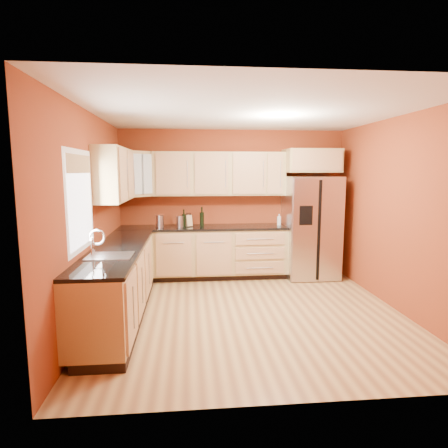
{
  "coord_description": "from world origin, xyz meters",
  "views": [
    {
      "loc": [
        -0.8,
        -4.73,
        1.87
      ],
      "look_at": [
        -0.26,
        0.9,
        1.07
      ],
      "focal_mm": 30.0,
      "sensor_mm": 36.0,
      "label": 1
    }
  ],
  "objects": [
    {
      "name": "floor",
      "position": [
        0.0,
        0.0,
        0.0
      ],
      "size": [
        4.0,
        4.0,
        0.0
      ],
      "primitive_type": "plane",
      "color": "olive",
      "rests_on": "ground"
    },
    {
      "name": "ceiling",
      "position": [
        0.0,
        0.0,
        2.6
      ],
      "size": [
        4.0,
        4.0,
        0.0
      ],
      "primitive_type": "plane",
      "color": "silver",
      "rests_on": "wall_back"
    },
    {
      "name": "window",
      "position": [
        -1.98,
        -0.5,
        1.55
      ],
      "size": [
        0.03,
        0.9,
        1.0
      ],
      "primitive_type": "cube",
      "color": "white",
      "rests_on": "wall_left"
    },
    {
      "name": "countertop_left",
      "position": [
        -1.69,
        0.0,
        0.9
      ],
      "size": [
        0.62,
        2.8,
        0.04
      ],
      "primitive_type": "cube",
      "color": "black",
      "rests_on": "base_cabinets_left"
    },
    {
      "name": "upper_cabinets_back",
      "position": [
        -0.25,
        1.83,
        1.83
      ],
      "size": [
        2.3,
        0.33,
        0.75
      ],
      "primitive_type": "cube",
      "color": "tan",
      "rests_on": "wall_back"
    },
    {
      "name": "base_cabinets_back",
      "position": [
        -0.55,
        1.7,
        0.44
      ],
      "size": [
        2.9,
        0.6,
        0.88
      ],
      "primitive_type": "cube",
      "color": "tan",
      "rests_on": "floor"
    },
    {
      "name": "countertop_back",
      "position": [
        -0.55,
        1.69,
        0.9
      ],
      "size": [
        2.9,
        0.62,
        0.04
      ],
      "primitive_type": "cube",
      "color": "black",
      "rests_on": "base_cabinets_back"
    },
    {
      "name": "knife_block",
      "position": [
        -0.8,
        1.72,
        1.02
      ],
      "size": [
        0.13,
        0.12,
        0.2
      ],
      "primitive_type": "cube",
      "rotation": [
        0.0,
        0.0,
        0.4
      ],
      "color": "tan",
      "rests_on": "countertop_back"
    },
    {
      "name": "canister_left",
      "position": [
        -0.95,
        1.64,
        1.02
      ],
      "size": [
        0.15,
        0.15,
        0.19
      ],
      "primitive_type": "cylinder",
      "rotation": [
        0.0,
        0.0,
        -0.3
      ],
      "color": "#A8A8AD",
      "rests_on": "countertop_back"
    },
    {
      "name": "over_fridge_cabinet",
      "position": [
        1.35,
        1.7,
        2.05
      ],
      "size": [
        0.92,
        0.6,
        0.4
      ],
      "primitive_type": "cube",
      "color": "tan",
      "rests_on": "wall_back"
    },
    {
      "name": "wall_front",
      "position": [
        0.0,
        -2.0,
        1.3
      ],
      "size": [
        4.0,
        0.04,
        2.6
      ],
      "primitive_type": "cube",
      "color": "maroon",
      "rests_on": "floor"
    },
    {
      "name": "canister_right",
      "position": [
        -1.29,
        1.65,
        1.02
      ],
      "size": [
        0.15,
        0.15,
        0.21
      ],
      "primitive_type": "cylinder",
      "rotation": [
        0.0,
        0.0,
        0.21
      ],
      "color": "#A8A8AD",
      "rests_on": "countertop_back"
    },
    {
      "name": "wall_left",
      "position": [
        -2.0,
        0.0,
        1.3
      ],
      "size": [
        0.04,
        4.0,
        2.6
      ],
      "primitive_type": "cube",
      "color": "maroon",
      "rests_on": "floor"
    },
    {
      "name": "base_cabinets_left",
      "position": [
        -1.7,
        0.0,
        0.44
      ],
      "size": [
        0.6,
        2.8,
        0.88
      ],
      "primitive_type": "cube",
      "color": "tan",
      "rests_on": "floor"
    },
    {
      "name": "soap_dispenser",
      "position": [
        0.8,
        1.72,
        1.02
      ],
      "size": [
        0.09,
        0.09,
        0.2
      ],
      "primitive_type": "cylinder",
      "rotation": [
        0.0,
        0.0,
        0.4
      ],
      "color": "silver",
      "rests_on": "countertop_back"
    },
    {
      "name": "wall_back",
      "position": [
        0.0,
        2.0,
        1.3
      ],
      "size": [
        4.0,
        0.04,
        2.6
      ],
      "primitive_type": "cube",
      "color": "maroon",
      "rests_on": "floor"
    },
    {
      "name": "wine_bottle_b",
      "position": [
        -0.57,
        1.72,
        1.09
      ],
      "size": [
        0.1,
        0.1,
        0.34
      ],
      "primitive_type": null,
      "rotation": [
        0.0,
        0.0,
        -0.34
      ],
      "color": "black",
      "rests_on": "countertop_back"
    },
    {
      "name": "sink_faucet",
      "position": [
        -1.69,
        -0.5,
        1.07
      ],
      "size": [
        0.5,
        0.42,
        0.3
      ],
      "primitive_type": null,
      "color": "silver",
      "rests_on": "countertop_left"
    },
    {
      "name": "refrigerator",
      "position": [
        1.35,
        1.62,
        0.89
      ],
      "size": [
        0.9,
        0.75,
        1.78
      ],
      "primitive_type": "cube",
      "color": "#A8A8AD",
      "rests_on": "floor"
    },
    {
      "name": "upper_cabinets_left",
      "position": [
        -1.83,
        0.72,
        1.83
      ],
      "size": [
        0.33,
        1.35,
        0.75
      ],
      "primitive_type": "cube",
      "color": "tan",
      "rests_on": "wall_left"
    },
    {
      "name": "wine_bottle_a",
      "position": [
        -0.88,
        1.72,
        1.07
      ],
      "size": [
        0.07,
        0.07,
        0.3
      ],
      "primitive_type": null,
      "rotation": [
        0.0,
        0.0,
        -0.1
      ],
      "color": "black",
      "rests_on": "countertop_back"
    },
    {
      "name": "corner_upper_cabinet",
      "position": [
        -1.67,
        1.67,
        1.83
      ],
      "size": [
        0.67,
        0.67,
        0.75
      ],
      "primitive_type": "cube",
      "rotation": [
        0.0,
        0.0,
        0.79
      ],
      "color": "tan",
      "rests_on": "wall_back"
    },
    {
      "name": "wall_right",
      "position": [
        2.0,
        0.0,
        1.3
      ],
      "size": [
        0.04,
        4.0,
        2.6
      ],
      "primitive_type": "cube",
      "color": "maroon",
      "rests_on": "floor"
    }
  ]
}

